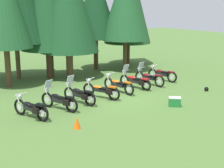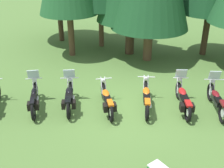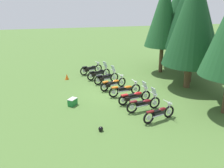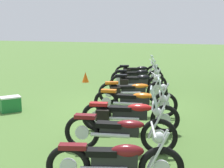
{
  "view_description": "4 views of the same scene",
  "coord_description": "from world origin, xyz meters",
  "views": [
    {
      "loc": [
        -9.43,
        -14.63,
        4.91
      ],
      "look_at": [
        -0.22,
        -0.5,
        0.8
      ],
      "focal_mm": 52.33,
      "sensor_mm": 36.0,
      "label": 1
    },
    {
      "loc": [
        1.71,
        -9.15,
        5.82
      ],
      "look_at": [
        -0.64,
        0.54,
        0.78
      ],
      "focal_mm": 45.12,
      "sensor_mm": 36.0,
      "label": 2
    },
    {
      "loc": [
        16.59,
        -4.28,
        6.63
      ],
      "look_at": [
        0.14,
        -0.42,
        0.71
      ],
      "focal_mm": 40.48,
      "sensor_mm": 36.0,
      "label": 3
    },
    {
      "loc": [
        9.05,
        2.7,
        2.54
      ],
      "look_at": [
        1.23,
        -0.19,
        0.99
      ],
      "focal_mm": 49.0,
      "sensor_mm": 36.0,
      "label": 4
    }
  ],
  "objects": [
    {
      "name": "motorcycle_6",
      "position": [
        3.4,
        0.81,
        0.48
      ],
      "size": [
        0.79,
        2.32,
        1.38
      ],
      "rotation": [
        0.0,
        0.0,
        1.77
      ],
      "color": "black",
      "rests_on": "ground_plane"
    },
    {
      "name": "motorcycle_2",
      "position": [
        -2.1,
        -0.37,
        0.49
      ],
      "size": [
        1.0,
        2.15,
        1.38
      ],
      "rotation": [
        0.0,
        0.0,
        1.89
      ],
      "color": "black",
      "rests_on": "ground_plane"
    },
    {
      "name": "motorcycle_3",
      "position": [
        -0.66,
        -0.16,
        0.45
      ],
      "size": [
        1.12,
        2.2,
        1.02
      ],
      "rotation": [
        0.0,
        0.0,
        2.0
      ],
      "color": "black",
      "rests_on": "ground_plane"
    },
    {
      "name": "motorcycle_1",
      "position": [
        -3.39,
        -0.76,
        0.48
      ],
      "size": [
        1.06,
        2.14,
        1.38
      ],
      "rotation": [
        0.0,
        0.0,
        1.98
      ],
      "color": "black",
      "rests_on": "ground_plane"
    },
    {
      "name": "motorcycle_5",
      "position": [
        2.16,
        0.6,
        0.47
      ],
      "size": [
        0.89,
        2.37,
        1.36
      ],
      "rotation": [
        0.0,
        0.0,
        1.8
      ],
      "color": "black",
      "rests_on": "ground_plane"
    },
    {
      "name": "motorcycle_4",
      "position": [
        0.77,
        0.36,
        0.46
      ],
      "size": [
        0.73,
        2.42,
        1.02
      ],
      "rotation": [
        0.0,
        0.0,
        1.74
      ],
      "color": "black",
      "rests_on": "ground_plane"
    },
    {
      "name": "ground_plane",
      "position": [
        0.0,
        0.0,
        0.0
      ],
      "size": [
        80.0,
        80.0,
        0.0
      ],
      "primitive_type": "plane",
      "color": "#4C7033"
    }
  ]
}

